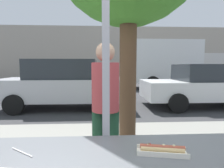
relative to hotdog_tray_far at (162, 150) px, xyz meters
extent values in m
plane|color=#38383A|center=(-0.30, 8.23, -1.04)|extent=(60.00, 60.00, 0.00)
cube|color=gray|center=(-0.30, 1.83, -0.97)|extent=(16.00, 2.80, 0.14)
cube|color=#404245|center=(-0.30, 0.26, -0.03)|extent=(2.02, 0.02, 0.02)
cube|color=#9E9EA3|center=(-0.30, 0.31, 0.70)|extent=(0.05, 0.08, 1.44)
cube|color=#A89E8E|center=(-0.30, 19.37, 1.90)|extent=(28.00, 1.20, 5.88)
cube|color=silver|center=(0.00, 0.00, -0.02)|extent=(0.28, 0.13, 0.01)
cube|color=silver|center=(-0.01, -0.04, -0.01)|extent=(0.27, 0.06, 0.03)
cube|color=silver|center=(0.01, 0.04, -0.01)|extent=(0.27, 0.06, 0.03)
cylinder|color=#DBB77A|center=(0.00, 0.00, 0.00)|extent=(0.23, 0.08, 0.04)
cylinder|color=#9E4733|center=(0.00, 0.00, 0.01)|extent=(0.24, 0.07, 0.03)
cube|color=beige|center=(-0.07, 0.01, 0.03)|extent=(0.01, 0.01, 0.01)
cube|color=beige|center=(0.01, 0.00, 0.03)|extent=(0.01, 0.01, 0.01)
cube|color=beige|center=(0.06, -0.01, 0.03)|extent=(0.01, 0.01, 0.01)
cube|color=beige|center=(-0.07, 0.01, 0.03)|extent=(0.01, 0.01, 0.01)
cube|color=red|center=(-0.07, 0.01, 0.03)|extent=(0.01, 0.01, 0.01)
cylinder|color=white|center=(-0.77, 0.05, -0.02)|extent=(0.16, 0.12, 0.01)
cube|color=#BCBCC1|center=(-1.69, 5.47, -0.35)|extent=(4.46, 1.74, 0.75)
cube|color=#282D33|center=(-1.73, 5.47, 0.36)|extent=(2.32, 1.53, 0.66)
cylinder|color=black|center=(-0.31, 6.34, -0.72)|extent=(0.64, 0.18, 0.64)
cylinder|color=black|center=(-0.31, 4.60, -0.72)|extent=(0.64, 0.18, 0.64)
cylinder|color=black|center=(-3.07, 6.34, -0.72)|extent=(0.64, 0.18, 0.64)
cylinder|color=black|center=(-3.07, 4.60, -0.72)|extent=(0.64, 0.18, 0.64)
cube|color=silver|center=(3.54, 5.47, -0.40)|extent=(4.67, 1.81, 0.65)
cube|color=#282D33|center=(3.71, 5.47, 0.23)|extent=(2.43, 1.59, 0.61)
cylinder|color=black|center=(2.09, 6.38, -0.72)|extent=(0.64, 0.18, 0.64)
cylinder|color=black|center=(2.09, 4.57, -0.72)|extent=(0.64, 0.18, 0.64)
cube|color=silver|center=(3.65, 11.07, 0.78)|extent=(4.82, 2.20, 2.74)
cube|color=beige|center=(6.85, 11.07, 0.36)|extent=(1.90, 2.10, 1.90)
cylinder|color=black|center=(6.85, 12.12, -0.59)|extent=(0.90, 0.24, 0.90)
cylinder|color=black|center=(6.85, 10.02, -0.59)|extent=(0.90, 0.24, 0.90)
cylinder|color=black|center=(2.80, 12.17, -0.59)|extent=(0.90, 0.24, 0.90)
cylinder|color=black|center=(2.80, 9.97, -0.59)|extent=(0.90, 0.24, 0.90)
cylinder|color=#204A30|center=(-0.38, 1.13, -0.48)|extent=(0.14, 0.14, 0.84)
cylinder|color=#204A30|center=(-0.20, 1.13, -0.48)|extent=(0.14, 0.14, 0.84)
cylinder|color=#B44143|center=(-0.29, 1.13, 0.22)|extent=(0.32, 0.32, 0.56)
sphere|color=tan|center=(-0.29, 1.13, 0.62)|extent=(0.22, 0.22, 0.22)
cylinder|color=brown|center=(0.12, 2.16, 0.34)|extent=(0.29, 0.29, 2.48)
camera|label=1|loc=(-0.32, -0.91, 0.45)|focal=28.36mm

